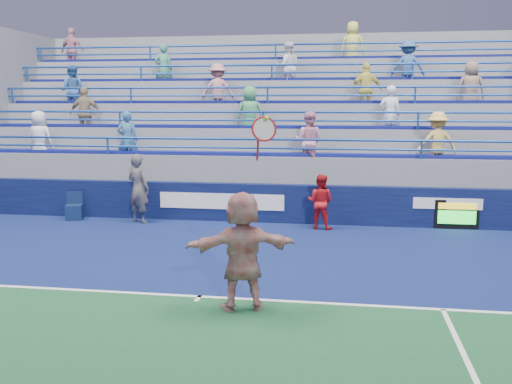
% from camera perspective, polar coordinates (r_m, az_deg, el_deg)
% --- Properties ---
extents(ground, '(120.00, 120.00, 0.00)m').
position_cam_1_polar(ground, '(10.17, -5.68, -10.48)').
color(ground, '#333538').
extents(sponsor_wall, '(18.00, 0.32, 1.10)m').
position_cam_1_polar(sponsor_wall, '(16.21, 0.09, -1.11)').
color(sponsor_wall, '#090E33').
rests_on(sponsor_wall, ground).
extents(bleacher_stand, '(18.00, 5.60, 6.13)m').
position_cam_1_polar(bleacher_stand, '(19.78, 1.75, 3.62)').
color(bleacher_stand, slate).
rests_on(bleacher_stand, ground).
extents(serve_speed_board, '(1.16, 0.15, 0.80)m').
position_cam_1_polar(serve_speed_board, '(16.22, 19.41, -2.14)').
color(serve_speed_board, black).
rests_on(serve_speed_board, ground).
extents(judge_chair, '(0.57, 0.58, 0.81)m').
position_cam_1_polar(judge_chair, '(17.36, -17.69, -1.84)').
color(judge_chair, '#0D1C3F').
rests_on(judge_chair, ground).
extents(tennis_player, '(1.92, 1.15, 3.17)m').
position_cam_1_polar(tennis_player, '(9.30, -1.36, -5.88)').
color(tennis_player, silver).
rests_on(tennis_player, ground).
extents(line_judge, '(0.84, 0.71, 1.96)m').
position_cam_1_polar(line_judge, '(16.39, -11.67, 0.34)').
color(line_judge, '#141739').
rests_on(line_judge, ground).
extents(ball_girl, '(0.85, 0.74, 1.49)m').
position_cam_1_polar(ball_girl, '(15.38, 6.45, -0.98)').
color(ball_girl, red).
rests_on(ball_girl, ground).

